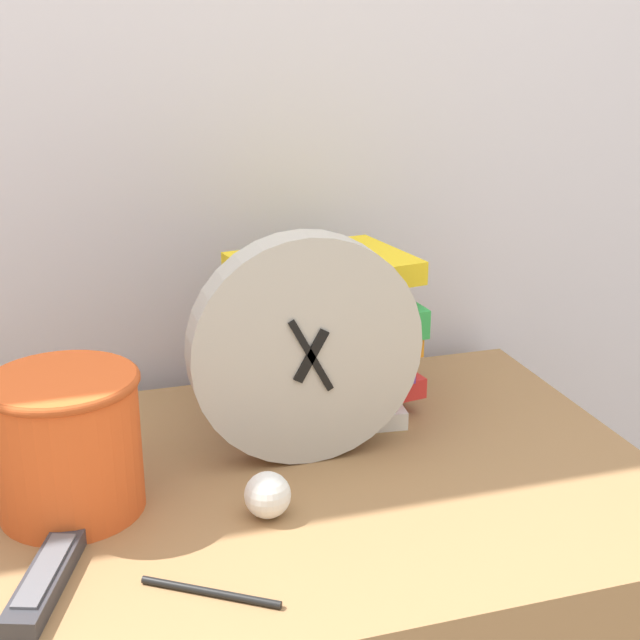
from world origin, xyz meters
name	(u,v)px	position (x,y,z in m)	size (l,w,h in m)	color
wall_back	(176,97)	(0.00, 0.71, 1.20)	(6.00, 0.04, 2.40)	silver
desk_clock	(306,350)	(0.10, 0.36, 0.92)	(0.30, 0.05, 0.30)	#B7B2A8
book_stack	(331,333)	(0.17, 0.49, 0.89)	(0.27, 0.21, 0.23)	white
basket	(67,439)	(-0.20, 0.32, 0.86)	(0.18, 0.18, 0.17)	#E05623
tv_remote	(46,578)	(-0.23, 0.17, 0.78)	(0.09, 0.17, 0.02)	#333338
crumpled_paper_ball	(268,495)	(0.01, 0.23, 0.80)	(0.05, 0.05, 0.05)	white
pen	(211,592)	(-0.08, 0.11, 0.77)	(0.13, 0.09, 0.01)	black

